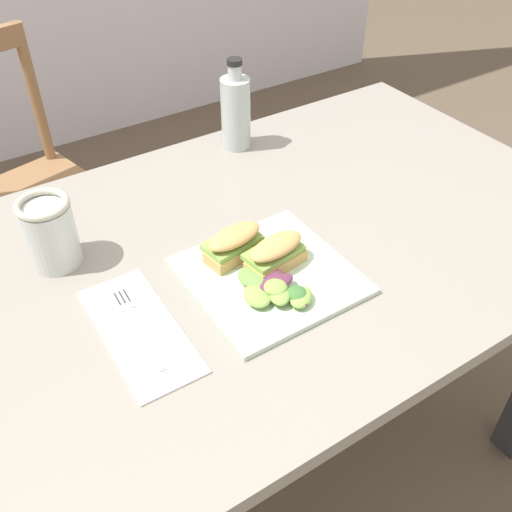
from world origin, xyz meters
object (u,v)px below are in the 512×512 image
object	(u,v)px
plate_lunch	(269,276)
bottle_cold_brew	(236,116)
sandwich_half_front	(276,253)
chair_wooden_far	(24,196)
dining_table	(250,294)
mason_jar_iced_tea	(51,235)
fork_on_napkin	(135,321)
sandwich_half_back	(234,243)

from	to	relation	value
plate_lunch	bottle_cold_brew	distance (m)	0.46
sandwich_half_front	chair_wooden_far	bearing A→B (deg)	104.26
bottle_cold_brew	sandwich_half_front	bearing A→B (deg)	-112.75
dining_table	chair_wooden_far	bearing A→B (deg)	105.64
plate_lunch	chair_wooden_far	bearing A→B (deg)	102.98
plate_lunch	sandwich_half_front	size ratio (longest dim) A/B	2.34
plate_lunch	sandwich_half_front	distance (m)	0.04
sandwich_half_front	bottle_cold_brew	size ratio (longest dim) A/B	0.56
bottle_cold_brew	mason_jar_iced_tea	distance (m)	0.50
dining_table	sandwich_half_front	distance (m)	0.18
mason_jar_iced_tea	fork_on_napkin	bearing A→B (deg)	-76.03
sandwich_half_front	mason_jar_iced_tea	xyz separation A→B (m)	(-0.30, 0.23, 0.02)
chair_wooden_far	plate_lunch	xyz separation A→B (m)	(0.22, -0.94, 0.30)
sandwich_half_front	plate_lunch	bearing A→B (deg)	-152.31
plate_lunch	fork_on_napkin	distance (m)	0.23
dining_table	plate_lunch	size ratio (longest dim) A/B	5.22
chair_wooden_far	dining_table	bearing A→B (deg)	-74.36
chair_wooden_far	bottle_cold_brew	world-z (taller)	bottle_cold_brew
fork_on_napkin	sandwich_half_back	bearing A→B (deg)	12.51
mason_jar_iced_tea	sandwich_half_front	bearing A→B (deg)	-36.61
plate_lunch	fork_on_napkin	bearing A→B (deg)	173.96
chair_wooden_far	sandwich_half_front	bearing A→B (deg)	-75.74
chair_wooden_far	sandwich_half_front	xyz separation A→B (m)	(0.24, -0.93, 0.33)
plate_lunch	fork_on_napkin	size ratio (longest dim) A/B	1.41
fork_on_napkin	bottle_cold_brew	bearing A→B (deg)	42.63
dining_table	mason_jar_iced_tea	size ratio (longest dim) A/B	10.82
fork_on_napkin	sandwich_half_front	bearing A→B (deg)	-3.24
chair_wooden_far	sandwich_half_back	world-z (taller)	chair_wooden_far
sandwich_half_back	fork_on_napkin	xyz separation A→B (m)	(-0.21, -0.05, -0.03)
sandwich_half_back	mason_jar_iced_tea	distance (m)	0.31
dining_table	chair_wooden_far	size ratio (longest dim) A/B	1.57
chair_wooden_far	bottle_cold_brew	xyz separation A→B (m)	(0.40, -0.53, 0.37)
chair_wooden_far	sandwich_half_back	xyz separation A→B (m)	(0.19, -0.87, 0.33)
mason_jar_iced_tea	plate_lunch	bearing A→B (deg)	-39.71
chair_wooden_far	bottle_cold_brew	size ratio (longest dim) A/B	4.33
plate_lunch	sandwich_half_back	size ratio (longest dim) A/B	2.34
chair_wooden_far	fork_on_napkin	distance (m)	0.96
fork_on_napkin	chair_wooden_far	bearing A→B (deg)	89.03
sandwich_half_back	mason_jar_iced_tea	world-z (taller)	mason_jar_iced_tea
dining_table	chair_wooden_far	distance (m)	0.90
plate_lunch	mason_jar_iced_tea	size ratio (longest dim) A/B	2.07
sandwich_half_back	plate_lunch	bearing A→B (deg)	-70.76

